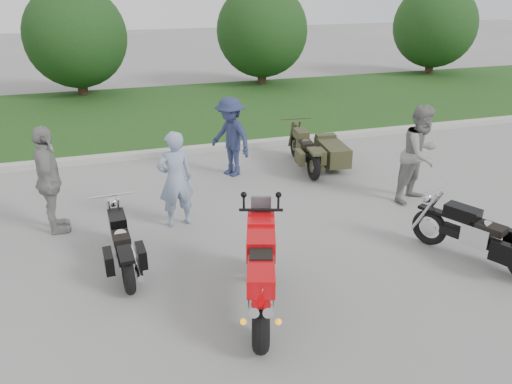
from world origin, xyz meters
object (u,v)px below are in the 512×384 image
object	(u,v)px
person_stripe	(175,179)
person_grey	(420,154)
person_back	(49,181)
cruiser_left	(122,247)
cruiser_sidecar	(321,152)
sportbike_red	(261,270)
person_denim	(231,137)
cruiser_right	(483,239)

from	to	relation	value
person_stripe	person_grey	size ratio (longest dim) A/B	0.90
person_grey	person_back	world-z (taller)	person_grey
cruiser_left	person_stripe	distance (m)	1.71
cruiser_left	cruiser_sidecar	distance (m)	5.69
sportbike_red	person_denim	distance (m)	5.11
cruiser_left	cruiser_sidecar	world-z (taller)	cruiser_sidecar
sportbike_red	cruiser_right	distance (m)	3.65
cruiser_sidecar	person_grey	xyz separation A→B (m)	(1.07, -2.24, 0.58)
cruiser_left	sportbike_red	bearing A→B (deg)	-47.05
cruiser_left	person_grey	distance (m)	5.88
sportbike_red	person_denim	world-z (taller)	person_denim
person_stripe	person_grey	world-z (taller)	person_grey
sportbike_red	person_grey	distance (m)	4.84
cruiser_right	cruiser_left	bearing A→B (deg)	138.32
sportbike_red	cruiser_left	size ratio (longest dim) A/B	1.09
person_denim	person_stripe	bearing A→B (deg)	-63.57
sportbike_red	cruiser_left	world-z (taller)	sportbike_red
sportbike_red	person_stripe	bearing A→B (deg)	120.47
cruiser_sidecar	person_grey	size ratio (longest dim) A/B	1.12
person_denim	cruiser_left	bearing A→B (deg)	-64.61
cruiser_right	person_stripe	distance (m)	5.12
cruiser_left	person_grey	xyz separation A→B (m)	(5.78, 0.94, 0.57)
sportbike_red	cruiser_left	distance (m)	2.34
person_stripe	person_denim	bearing A→B (deg)	-134.54
cruiser_left	person_denim	bearing A→B (deg)	49.43
cruiser_sidecar	person_denim	world-z (taller)	person_denim
person_stripe	person_back	bearing A→B (deg)	-18.98
cruiser_left	cruiser_right	bearing A→B (deg)	-18.87
cruiser_sidecar	person_denim	bearing A→B (deg)	-179.64
cruiser_sidecar	cruiser_left	bearing A→B (deg)	-139.59
sportbike_red	person_denim	bearing A→B (deg)	97.55
person_back	cruiser_sidecar	bearing A→B (deg)	-80.75
cruiser_sidecar	cruiser_right	bearing A→B (deg)	-76.30
cruiser_right	person_denim	xyz separation A→B (m)	(-2.71, 4.90, 0.45)
cruiser_left	person_grey	bearing A→B (deg)	6.06
person_stripe	person_back	xyz separation A→B (m)	(-2.09, 0.40, 0.08)
person_grey	person_stripe	bearing A→B (deg)	152.33
person_grey	person_back	bearing A→B (deg)	150.27
person_grey	person_back	size ratio (longest dim) A/B	1.02
cruiser_sidecar	person_stripe	xyz separation A→B (m)	(-3.68, -1.91, 0.48)
person_grey	sportbike_red	bearing A→B (deg)	-171.69
person_grey	person_denim	bearing A→B (deg)	118.58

